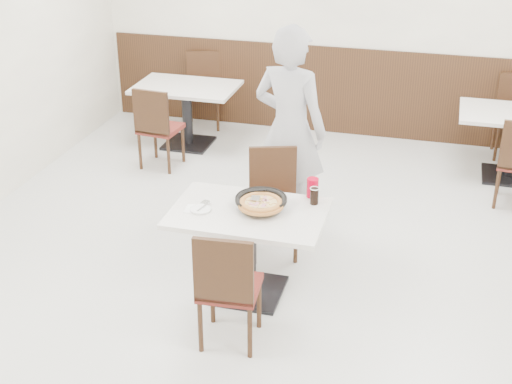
% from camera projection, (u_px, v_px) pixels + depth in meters
% --- Properties ---
extents(floor, '(7.00, 7.00, 0.00)m').
position_uv_depth(floor, '(267.00, 273.00, 6.12)').
color(floor, '#BCBBB7').
rests_on(floor, ground).
extents(wall_back, '(6.00, 0.04, 2.80)m').
position_uv_depth(wall_back, '(340.00, 22.00, 8.54)').
color(wall_back, beige).
rests_on(wall_back, floor).
extents(wainscot_back, '(5.90, 0.03, 1.10)m').
position_uv_depth(wainscot_back, '(337.00, 91.00, 8.90)').
color(wainscot_back, black).
rests_on(wainscot_back, floor).
extents(main_table, '(1.23, 0.84, 0.75)m').
position_uv_depth(main_table, '(249.00, 253.00, 5.70)').
color(main_table, white).
rests_on(main_table, floor).
extents(chair_near, '(0.45, 0.45, 0.95)m').
position_uv_depth(chair_near, '(230.00, 285.00, 5.10)').
color(chair_near, black).
rests_on(chair_near, floor).
extents(chair_far, '(0.53, 0.53, 0.95)m').
position_uv_depth(chair_far, '(274.00, 205.00, 6.23)').
color(chair_far, black).
rests_on(chair_far, floor).
extents(trivet, '(0.13, 0.13, 0.04)m').
position_uv_depth(trivet, '(255.00, 207.00, 5.56)').
color(trivet, black).
rests_on(trivet, main_table).
extents(pizza_pan, '(0.35, 0.35, 0.01)m').
position_uv_depth(pizza_pan, '(261.00, 203.00, 5.57)').
color(pizza_pan, black).
rests_on(pizza_pan, trivet).
extents(pizza, '(0.37, 0.37, 0.02)m').
position_uv_depth(pizza, '(261.00, 204.00, 5.50)').
color(pizza, '#BB7E3D').
rests_on(pizza, pizza_pan).
extents(pizza_server, '(0.08, 0.10, 0.00)m').
position_uv_depth(pizza_server, '(255.00, 198.00, 5.53)').
color(pizza_server, silver).
rests_on(pizza_server, pizza).
extents(napkin, '(0.16, 0.16, 0.00)m').
position_uv_depth(napkin, '(195.00, 209.00, 5.56)').
color(napkin, white).
rests_on(napkin, main_table).
extents(side_plate, '(0.17, 0.17, 0.01)m').
position_uv_depth(side_plate, '(201.00, 209.00, 5.54)').
color(side_plate, white).
rests_on(side_plate, napkin).
extents(fork, '(0.06, 0.17, 0.00)m').
position_uv_depth(fork, '(204.00, 207.00, 5.56)').
color(fork, silver).
rests_on(fork, side_plate).
extents(cola_glass, '(0.07, 0.07, 0.13)m').
position_uv_depth(cola_glass, '(314.00, 196.00, 5.62)').
color(cola_glass, black).
rests_on(cola_glass, main_table).
extents(red_cup, '(0.10, 0.10, 0.16)m').
position_uv_depth(red_cup, '(313.00, 188.00, 5.73)').
color(red_cup, '#B6001B').
rests_on(red_cup, main_table).
extents(diner_person, '(0.80, 0.62, 1.94)m').
position_uv_depth(diner_person, '(290.00, 130.00, 6.49)').
color(diner_person, '#B7B7BC').
rests_on(diner_person, floor).
extents(bg_table_left, '(1.22, 0.83, 0.75)m').
position_uv_depth(bg_table_left, '(187.00, 116.00, 8.59)').
color(bg_table_left, white).
rests_on(bg_table_left, floor).
extents(bg_chair_left_near, '(0.46, 0.46, 0.95)m').
position_uv_depth(bg_chair_left_near, '(160.00, 126.00, 7.98)').
color(bg_chair_left_near, black).
rests_on(bg_chair_left_near, floor).
extents(bg_chair_left_far, '(0.53, 0.53, 0.95)m').
position_uv_depth(bg_chair_left_far, '(203.00, 91.00, 9.12)').
color(bg_chair_left_far, black).
rests_on(bg_chair_left_far, floor).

